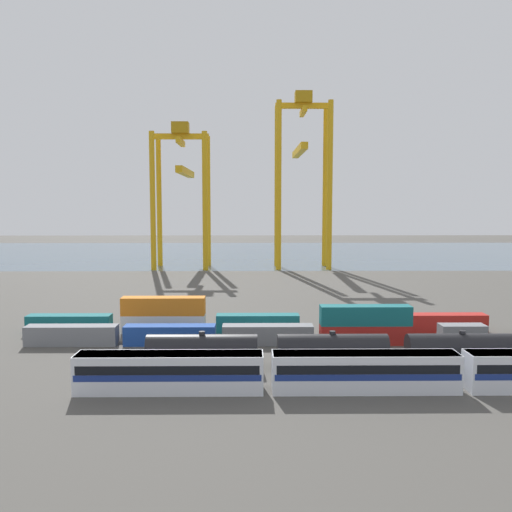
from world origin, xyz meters
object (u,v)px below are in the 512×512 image
Objects in this scene: shipping_container_5 at (462,334)px; shipping_container_9 at (164,323)px; gantry_crane_west at (182,182)px; gantry_crane_central at (302,165)px; passenger_train at (365,370)px; freight_tank_row at (397,350)px; shipping_container_2 at (268,335)px.

shipping_container_9 is at bearing 170.37° from shipping_container_5.
gantry_crane_central reaches higher than gantry_crane_west.
gantry_crane_west is (-31.46, 108.33, 23.08)m from passenger_train.
gantry_crane_central is at bearing 90.84° from freight_tank_row.
shipping_container_9 is 91.82m from gantry_crane_central.
shipping_container_5 is 104.97m from gantry_crane_west.
passenger_train is at bearing -73.81° from gantry_crane_west.
shipping_container_2 is 26.14m from shipping_container_5.
shipping_container_9 is at bearing -84.97° from gantry_crane_west.
shipping_container_9 is at bearing 155.03° from shipping_container_2.
shipping_container_5 is 0.50× the size of shipping_container_9.
gantry_crane_central is (35.30, -0.41, 4.76)m from gantry_crane_west.
shipping_container_5 is at bearing -81.66° from gantry_crane_central.
shipping_container_2 and shipping_container_5 have the same top height.
passenger_train reaches higher than shipping_container_5.
gantry_crane_central reaches higher than shipping_container_9.
gantry_crane_west is at bearing 95.03° from shipping_container_9.
freight_tank_row is at bearing -30.91° from shipping_container_9.
gantry_crane_central reaches higher than passenger_train.
freight_tank_row is at bearing 55.32° from passenger_train.
passenger_train is at bearing -63.45° from shipping_container_2.
gantry_crane_central is at bearing 81.74° from shipping_container_2.
gantry_crane_west reaches higher than shipping_container_5.
shipping_container_5 is at bearing 0.00° from shipping_container_2.
gantry_crane_west reaches higher than passenger_train.
freight_tank_row is at bearing -36.38° from shipping_container_2.
shipping_container_5 is at bearing 42.41° from freight_tank_row.
freight_tank_row is 9.47× the size of shipping_container_5.
shipping_container_5 is 0.12× the size of gantry_crane_central.
freight_tank_row is 104.08m from gantry_crane_central.
gantry_crane_west is at bearing 179.33° from gantry_crane_central.
passenger_train is 111.51m from gantry_crane_central.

